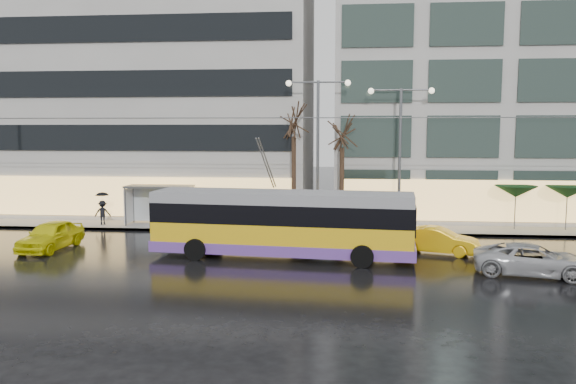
# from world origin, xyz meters

# --- Properties ---
(ground) EXTENTS (140.00, 140.00, 0.00)m
(ground) POSITION_xyz_m (0.00, 0.00, 0.00)
(ground) COLOR black
(ground) RESTS_ON ground
(sidewalk) EXTENTS (80.00, 10.00, 0.15)m
(sidewalk) POSITION_xyz_m (2.00, 14.00, 0.07)
(sidewalk) COLOR gray
(sidewalk) RESTS_ON ground
(kerb) EXTENTS (80.00, 0.10, 0.15)m
(kerb) POSITION_xyz_m (2.00, 9.05, 0.07)
(kerb) COLOR slate
(kerb) RESTS_ON ground
(building_left) EXTENTS (34.00, 14.00, 22.00)m
(building_left) POSITION_xyz_m (-16.00, 19.00, 11.15)
(building_left) COLOR #A19E9A
(building_left) RESTS_ON sidewalk
(building_right) EXTENTS (32.00, 14.00, 25.00)m
(building_right) POSITION_xyz_m (19.00, 19.00, 12.65)
(building_right) COLOR #A19E9A
(building_right) RESTS_ON sidewalk
(trolleybus) EXTENTS (12.72, 5.41, 5.81)m
(trolleybus) POSITION_xyz_m (0.63, 2.64, 1.57)
(trolleybus) COLOR yellow
(trolleybus) RESTS_ON ground
(catenary) EXTENTS (42.24, 5.12, 7.00)m
(catenary) POSITION_xyz_m (1.00, 7.94, 4.25)
(catenary) COLOR #595B60
(catenary) RESTS_ON ground
(bus_shelter) EXTENTS (4.20, 1.60, 2.51)m
(bus_shelter) POSITION_xyz_m (-8.38, 10.69, 1.96)
(bus_shelter) COLOR #595B60
(bus_shelter) RESTS_ON sidewalk
(street_lamp_near) EXTENTS (3.96, 0.36, 9.03)m
(street_lamp_near) POSITION_xyz_m (2.00, 10.80, 5.99)
(street_lamp_near) COLOR #595B60
(street_lamp_near) RESTS_ON sidewalk
(street_lamp_far) EXTENTS (3.96, 0.36, 8.53)m
(street_lamp_far) POSITION_xyz_m (7.00, 10.80, 5.71)
(street_lamp_far) COLOR #595B60
(street_lamp_far) RESTS_ON sidewalk
(tree_a) EXTENTS (3.20, 3.20, 8.40)m
(tree_a) POSITION_xyz_m (0.50, 11.00, 7.09)
(tree_a) COLOR black
(tree_a) RESTS_ON sidewalk
(tree_b) EXTENTS (3.20, 3.20, 7.70)m
(tree_b) POSITION_xyz_m (3.50, 11.20, 6.40)
(tree_b) COLOR black
(tree_b) RESTS_ON sidewalk
(parasol_a) EXTENTS (2.50, 2.50, 2.65)m
(parasol_a) POSITION_xyz_m (14.00, 11.00, 2.45)
(parasol_a) COLOR #595B60
(parasol_a) RESTS_ON sidewalk
(parasol_b) EXTENTS (2.50, 2.50, 2.65)m
(parasol_b) POSITION_xyz_m (17.00, 11.00, 2.45)
(parasol_b) COLOR #595B60
(parasol_b) RESTS_ON sidewalk
(taxi_a) EXTENTS (2.00, 4.47, 1.49)m
(taxi_a) POSITION_xyz_m (-11.45, 3.34, 0.75)
(taxi_a) COLOR yellow
(taxi_a) RESTS_ON ground
(taxi_b) EXTENTS (4.25, 2.62, 1.32)m
(taxi_b) POSITION_xyz_m (8.30, 4.28, 0.66)
(taxi_b) COLOR yellow
(taxi_b) RESTS_ON ground
(sedan_silver) EXTENTS (5.18, 3.20, 1.34)m
(sedan_silver) POSITION_xyz_m (11.60, 0.36, 0.67)
(sedan_silver) COLOR #A9A9AE
(sedan_silver) RESTS_ON ground
(pedestrian_a) EXTENTS (1.04, 1.06, 2.19)m
(pedestrian_a) POSITION_xyz_m (-8.15, 11.33, 1.57)
(pedestrian_a) COLOR black
(pedestrian_a) RESTS_ON sidewalk
(pedestrian_b) EXTENTS (1.06, 0.91, 1.88)m
(pedestrian_b) POSITION_xyz_m (-6.66, 11.57, 1.09)
(pedestrian_b) COLOR black
(pedestrian_b) RESTS_ON sidewalk
(pedestrian_c) EXTENTS (1.09, 0.98, 2.11)m
(pedestrian_c) POSITION_xyz_m (-11.66, 10.20, 1.27)
(pedestrian_c) COLOR black
(pedestrian_c) RESTS_ON sidewalk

